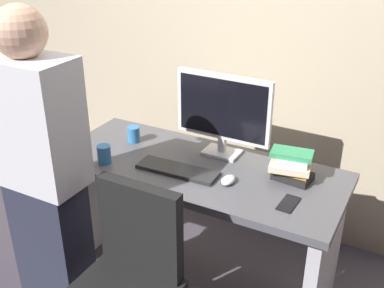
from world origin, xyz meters
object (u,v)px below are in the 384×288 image
Objects in this scene: mouse at (228,180)px; cup_near_keyboard at (104,154)px; person_at_desk at (44,183)px; desk at (196,202)px; monitor at (223,111)px; book_stack at (292,166)px; cup_by_monitor at (134,134)px; keyboard at (177,170)px; cell_phone at (288,203)px.

mouse is 0.68m from cup_near_keyboard.
desk is at bearing 53.80° from person_at_desk.
monitor reaches higher than book_stack.
person_at_desk is at bearing -89.63° from cup_by_monitor.
book_stack is at bearing 12.02° from desk.
monitor is at bearing 66.26° from keyboard.
cell_phone is (0.60, -0.02, -0.01)m from keyboard.
cup_by_monitor is at bearing 90.37° from person_at_desk.
mouse is 0.32m from book_stack.
cup_near_keyboard is at bearing -170.11° from mouse.
mouse is (0.28, 0.02, 0.01)m from keyboard.
mouse is at bearing 1.72° from keyboard.
book_stack is at bearing 108.48° from cell_phone.
desk is at bearing -11.25° from cup_by_monitor.
book_stack reaches higher than keyboard.
book_stack is (0.48, 0.10, 0.30)m from desk.
cup_near_keyboard reaches higher than cell_phone.
keyboard is at bearing -119.45° from desk.
desk is 15.53× the size of mouse.
keyboard is 1.91× the size of book_stack.
desk is at bearing -107.04° from monitor.
desk is 0.34m from mouse.
keyboard is (-0.12, -0.29, -0.25)m from monitor.
cup_by_monitor is at bearing -169.37° from monitor.
person_at_desk is 1.19m from book_stack.
monitor is at bearing 37.50° from cup_near_keyboard.
person_at_desk is at bearing -91.14° from cup_near_keyboard.
person_at_desk is at bearing -126.20° from desk.
cup_near_keyboard is 0.29m from cup_by_monitor.
desk is 0.57m from book_stack.
person_at_desk is at bearing -141.34° from mouse.
book_stack is at bearing 35.60° from mouse.
mouse is (0.16, -0.27, -0.24)m from monitor.
cell_phone is at bearing -4.36° from keyboard.
monitor is at bearing 120.76° from mouse.
mouse is (0.22, -0.08, 0.24)m from desk.
person_at_desk reaches higher than mouse.
cell_phone is at bearing 4.31° from cup_near_keyboard.
keyboard reaches higher than cell_phone.
monitor is 0.63m from cell_phone.
book_stack reaches higher than mouse.
keyboard is at bearing 52.61° from person_at_desk.
book_stack is (0.26, 0.18, 0.06)m from mouse.
cup_by_monitor is (-0.52, -0.10, -0.21)m from monitor.
cup_near_keyboard is at bearing -156.04° from desk.
cup_near_keyboard is at bearing -142.50° from monitor.
mouse is 0.69× the size of cell_phone.
monitor is at bearing 149.84° from cell_phone.
keyboard reaches higher than desk.
person_at_desk is 17.95× the size of cup_by_monitor.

